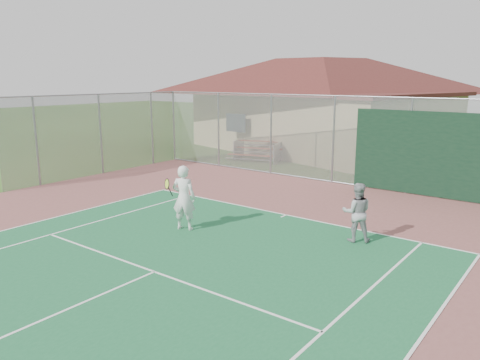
# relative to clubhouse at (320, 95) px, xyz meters

# --- Properties ---
(back_fence) EXTENTS (20.08, 0.11, 3.53)m
(back_fence) POSITION_rel_clubhouse_xyz_m (7.86, -7.74, -1.52)
(back_fence) COLOR gray
(back_fence) RESTS_ON ground
(side_fence_left) EXTENTS (0.08, 9.00, 3.50)m
(side_fence_left) POSITION_rel_clubhouse_xyz_m (-4.25, -12.22, -1.44)
(side_fence_left) COLOR gray
(side_fence_left) RESTS_ON ground
(clubhouse) EXTENTS (16.34, 12.70, 6.28)m
(clubhouse) POSITION_rel_clubhouse_xyz_m (0.00, 0.00, 0.00)
(clubhouse) COLOR tan
(clubhouse) RESTS_ON ground
(bleachers) EXTENTS (3.00, 2.21, 0.97)m
(bleachers) POSITION_rel_clubhouse_xyz_m (-0.76, -5.20, -2.67)
(bleachers) COLOR #A84326
(bleachers) RESTS_ON ground
(player_white_front) EXTENTS (0.90, 0.75, 1.83)m
(player_white_front) POSITION_rel_clubhouse_xyz_m (4.21, -15.77, -2.27)
(player_white_front) COLOR white
(player_white_front) RESTS_ON ground
(player_grey_back) EXTENTS (0.95, 0.89, 1.55)m
(player_grey_back) POSITION_rel_clubhouse_xyz_m (8.44, -13.76, -2.41)
(player_grey_back) COLOR #999B9D
(player_grey_back) RESTS_ON ground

